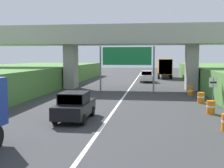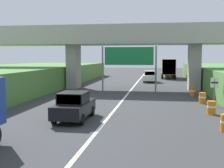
{
  "view_description": "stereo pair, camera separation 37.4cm",
  "coord_description": "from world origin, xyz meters",
  "px_view_note": "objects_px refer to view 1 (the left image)",
  "views": [
    {
      "loc": [
        2.7,
        -0.92,
        3.84
      ],
      "look_at": [
        0.0,
        18.36,
        2.0
      ],
      "focal_mm": 46.3,
      "sensor_mm": 36.0,
      "label": 1
    },
    {
      "loc": [
        3.07,
        -0.87,
        3.84
      ],
      "look_at": [
        0.0,
        18.36,
        2.0
      ],
      "focal_mm": 46.3,
      "sensor_mm": 36.0,
      "label": 2
    }
  ],
  "objects_px": {
    "construction_barrel_4": "(201,98)",
    "truck_orange": "(165,67)",
    "speed_limit_sign": "(213,87)",
    "construction_barrel_3": "(211,107)",
    "car_white": "(147,76)",
    "construction_barrel_5": "(191,91)",
    "overhead_highway_sign": "(127,59)",
    "car_black": "(75,106)"
  },
  "relations": [
    {
      "from": "overhead_highway_sign",
      "to": "construction_barrel_5",
      "type": "xyz_separation_m",
      "value": [
        6.48,
        -1.59,
        -3.17
      ]
    },
    {
      "from": "overhead_highway_sign",
      "to": "construction_barrel_4",
      "type": "xyz_separation_m",
      "value": [
        6.73,
        -6.18,
        -3.17
      ]
    },
    {
      "from": "construction_barrel_5",
      "to": "overhead_highway_sign",
      "type": "bearing_deg",
      "value": 166.23
    },
    {
      "from": "overhead_highway_sign",
      "to": "construction_barrel_3",
      "type": "relative_size",
      "value": 6.53
    },
    {
      "from": "speed_limit_sign",
      "to": "car_black",
      "type": "height_order",
      "value": "speed_limit_sign"
    },
    {
      "from": "car_white",
      "to": "car_black",
      "type": "distance_m",
      "value": 27.42
    },
    {
      "from": "truck_orange",
      "to": "car_white",
      "type": "bearing_deg",
      "value": -109.35
    },
    {
      "from": "truck_orange",
      "to": "construction_barrel_4",
      "type": "relative_size",
      "value": 8.11
    },
    {
      "from": "speed_limit_sign",
      "to": "car_white",
      "type": "relative_size",
      "value": 0.54
    },
    {
      "from": "car_black",
      "to": "construction_barrel_4",
      "type": "distance_m",
      "value": 11.6
    },
    {
      "from": "speed_limit_sign",
      "to": "truck_orange",
      "type": "height_order",
      "value": "truck_orange"
    },
    {
      "from": "construction_barrel_3",
      "to": "overhead_highway_sign",
      "type": "bearing_deg",
      "value": 121.63
    },
    {
      "from": "truck_orange",
      "to": "construction_barrel_5",
      "type": "height_order",
      "value": "truck_orange"
    },
    {
      "from": "construction_barrel_3",
      "to": "construction_barrel_4",
      "type": "xyz_separation_m",
      "value": [
        0.09,
        4.59,
        0.0
      ]
    },
    {
      "from": "overhead_highway_sign",
      "to": "construction_barrel_5",
      "type": "bearing_deg",
      "value": -13.77
    },
    {
      "from": "overhead_highway_sign",
      "to": "speed_limit_sign",
      "type": "distance_m",
      "value": 10.75
    },
    {
      "from": "overhead_highway_sign",
      "to": "truck_orange",
      "type": "distance_m",
      "value": 22.48
    },
    {
      "from": "construction_barrel_3",
      "to": "construction_barrel_4",
      "type": "bearing_deg",
      "value": 88.85
    },
    {
      "from": "overhead_highway_sign",
      "to": "truck_orange",
      "type": "relative_size",
      "value": 0.81
    },
    {
      "from": "construction_barrel_4",
      "to": "truck_orange",
      "type": "bearing_deg",
      "value": 93.74
    },
    {
      "from": "overhead_highway_sign",
      "to": "speed_limit_sign",
      "type": "bearing_deg",
      "value": -45.36
    },
    {
      "from": "speed_limit_sign",
      "to": "overhead_highway_sign",
      "type": "bearing_deg",
      "value": 134.64
    },
    {
      "from": "car_white",
      "to": "construction_barrel_5",
      "type": "bearing_deg",
      "value": -72.78
    },
    {
      "from": "speed_limit_sign",
      "to": "car_white",
      "type": "xyz_separation_m",
      "value": [
        -5.53,
        20.77,
        -0.62
      ]
    },
    {
      "from": "construction_barrel_3",
      "to": "truck_orange",
      "type": "bearing_deg",
      "value": 93.05
    },
    {
      "from": "speed_limit_sign",
      "to": "construction_barrel_4",
      "type": "relative_size",
      "value": 2.48
    },
    {
      "from": "construction_barrel_5",
      "to": "car_white",
      "type": "bearing_deg",
      "value": 107.22
    },
    {
      "from": "car_black",
      "to": "construction_barrel_5",
      "type": "relative_size",
      "value": 4.56
    },
    {
      "from": "construction_barrel_3",
      "to": "construction_barrel_5",
      "type": "xyz_separation_m",
      "value": [
        -0.15,
        9.18,
        0.0
      ]
    },
    {
      "from": "overhead_highway_sign",
      "to": "car_white",
      "type": "xyz_separation_m",
      "value": [
        1.87,
        13.28,
        -2.77
      ]
    },
    {
      "from": "speed_limit_sign",
      "to": "truck_orange",
      "type": "relative_size",
      "value": 0.31
    },
    {
      "from": "speed_limit_sign",
      "to": "construction_barrel_3",
      "type": "distance_m",
      "value": 3.51
    },
    {
      "from": "car_black",
      "to": "overhead_highway_sign",
      "type": "bearing_deg",
      "value": 82.01
    },
    {
      "from": "overhead_highway_sign",
      "to": "construction_barrel_4",
      "type": "height_order",
      "value": "overhead_highway_sign"
    },
    {
      "from": "truck_orange",
      "to": "construction_barrel_3",
      "type": "xyz_separation_m",
      "value": [
        1.74,
        -32.64,
        -1.47
      ]
    },
    {
      "from": "car_white",
      "to": "construction_barrel_4",
      "type": "relative_size",
      "value": 4.56
    },
    {
      "from": "construction_barrel_4",
      "to": "construction_barrel_5",
      "type": "xyz_separation_m",
      "value": [
        -0.24,
        4.59,
        0.0
      ]
    },
    {
      "from": "construction_barrel_4",
      "to": "car_black",
      "type": "bearing_deg",
      "value": -138.42
    },
    {
      "from": "truck_orange",
      "to": "construction_barrel_4",
      "type": "xyz_separation_m",
      "value": [
        1.83,
        -28.05,
        -1.47
      ]
    },
    {
      "from": "car_white",
      "to": "overhead_highway_sign",
      "type": "bearing_deg",
      "value": -98.03
    },
    {
      "from": "construction_barrel_4",
      "to": "construction_barrel_5",
      "type": "relative_size",
      "value": 1.0
    },
    {
      "from": "speed_limit_sign",
      "to": "construction_barrel_3",
      "type": "relative_size",
      "value": 2.48
    }
  ]
}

